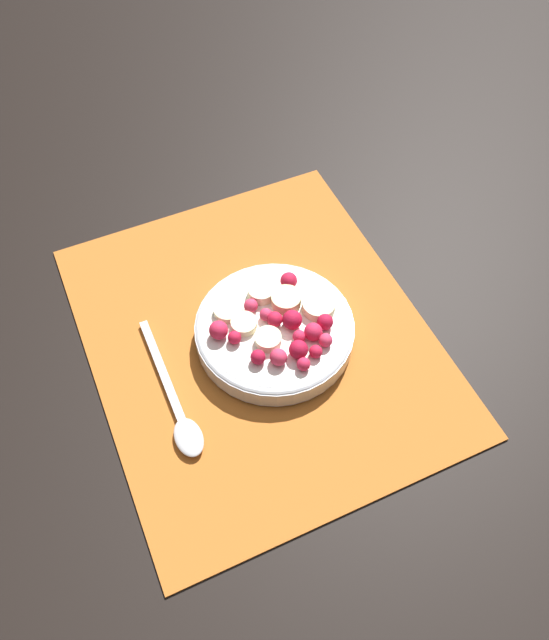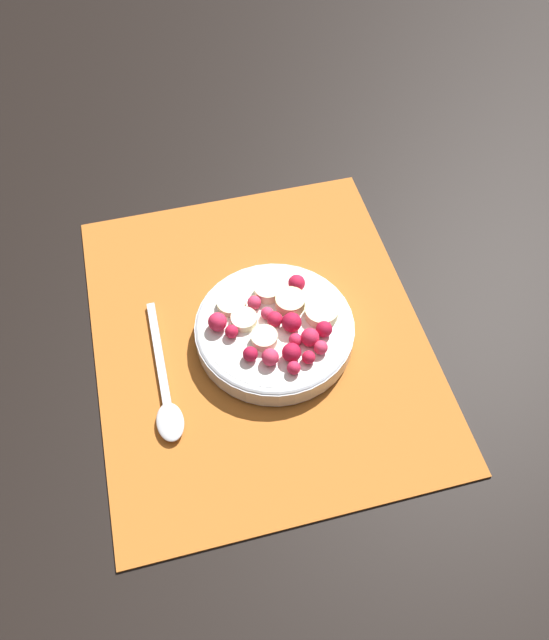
% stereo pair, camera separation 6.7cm
% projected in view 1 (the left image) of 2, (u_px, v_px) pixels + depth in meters
% --- Properties ---
extents(ground_plane, '(3.00, 3.00, 0.00)m').
position_uv_depth(ground_plane, '(258.00, 337.00, 0.71)').
color(ground_plane, black).
extents(placemat, '(0.44, 0.37, 0.01)m').
position_uv_depth(placemat, '(258.00, 336.00, 0.71)').
color(placemat, '#B26023').
rests_on(placemat, ground_plane).
extents(fruit_bowl, '(0.18, 0.18, 0.05)m').
position_uv_depth(fruit_bowl, '(275.00, 328.00, 0.69)').
color(fruit_bowl, silver).
rests_on(fruit_bowl, placemat).
extents(spoon, '(0.18, 0.03, 0.01)m').
position_uv_depth(spoon, '(180.00, 414.00, 0.64)').
color(spoon, silver).
rests_on(spoon, placemat).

